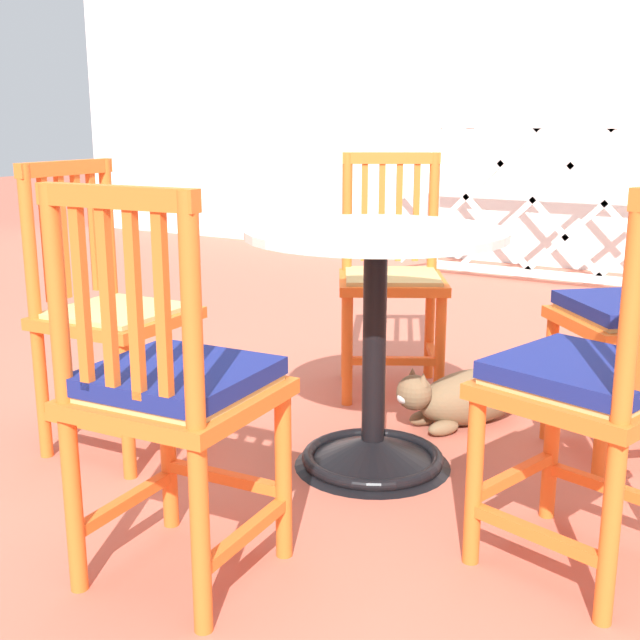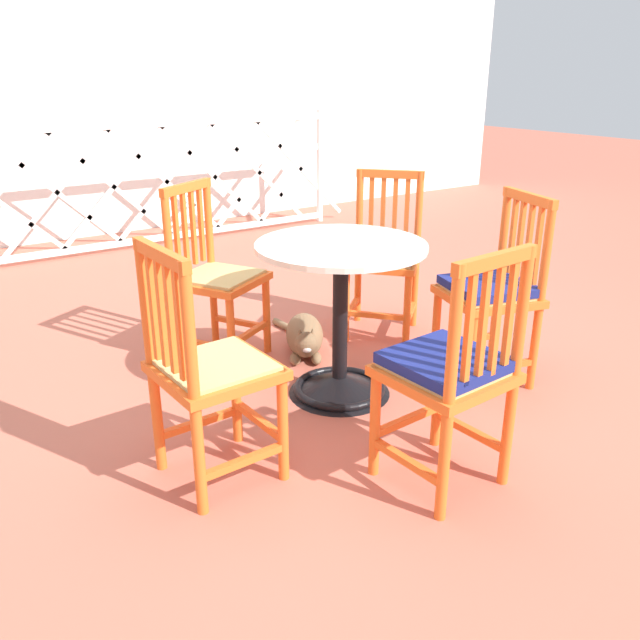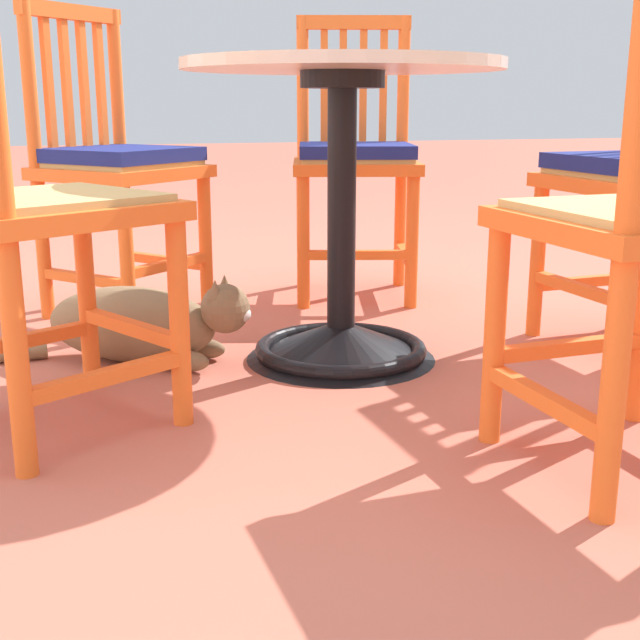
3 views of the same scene
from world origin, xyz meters
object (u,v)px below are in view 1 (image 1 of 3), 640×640
(orange_chair_at_corner, at_px, (172,394))
(orange_chair_near_fence, at_px, (638,317))
(tabby_cat, at_px, (464,398))
(cafe_table, at_px, (374,377))
(orange_chair_tucked_in, at_px, (110,316))
(orange_chair_by_planter, at_px, (391,280))
(orange_chair_facing_out, at_px, (594,388))

(orange_chair_at_corner, height_order, orange_chair_near_fence, same)
(tabby_cat, bearing_deg, orange_chair_at_corner, -99.34)
(orange_chair_near_fence, bearing_deg, cafe_table, -142.96)
(orange_chair_tucked_in, height_order, orange_chair_by_planter, same)
(cafe_table, xyz_separation_m, orange_chair_tucked_in, (-0.79, -0.29, 0.15))
(orange_chair_near_fence, xyz_separation_m, orange_chair_by_planter, (-0.94, 0.21, -0.01))
(orange_chair_at_corner, bearing_deg, orange_chair_by_planter, 97.23)
(orange_chair_tucked_in, bearing_deg, orange_chair_at_corner, -36.18)
(orange_chair_tucked_in, bearing_deg, orange_chair_by_planter, 63.21)
(cafe_table, bearing_deg, tabby_cat, 76.83)
(orange_chair_at_corner, relative_size, tabby_cat, 1.28)
(orange_chair_at_corner, height_order, tabby_cat, orange_chair_at_corner)
(orange_chair_by_planter, relative_size, tabby_cat, 1.28)
(orange_chair_tucked_in, bearing_deg, cafe_table, 20.05)
(orange_chair_at_corner, distance_m, tabby_cat, 1.33)
(orange_chair_tucked_in, relative_size, orange_chair_near_fence, 1.00)
(orange_chair_near_fence, bearing_deg, orange_chair_facing_out, -87.05)
(orange_chair_tucked_in, distance_m, orange_chair_by_planter, 1.11)
(cafe_table, height_order, tabby_cat, cafe_table)
(orange_chair_tucked_in, bearing_deg, tabby_cat, 40.39)
(orange_chair_facing_out, bearing_deg, tabby_cat, 127.81)
(orange_chair_tucked_in, xyz_separation_m, tabby_cat, (0.90, 0.76, -0.34))
(cafe_table, xyz_separation_m, orange_chair_at_corner, (-0.10, -0.79, 0.16))
(orange_chair_near_fence, xyz_separation_m, tabby_cat, (-0.54, -0.02, -0.35))
(orange_chair_tucked_in, height_order, orange_chair_facing_out, same)
(orange_chair_facing_out, bearing_deg, orange_chair_near_fence, 92.95)
(orange_chair_at_corner, height_order, orange_chair_facing_out, same)
(orange_chair_tucked_in, relative_size, orange_chair_facing_out, 1.00)
(cafe_table, distance_m, orange_chair_facing_out, 0.76)
(cafe_table, relative_size, orange_chair_near_fence, 0.83)
(orange_chair_tucked_in, distance_m, orange_chair_at_corner, 0.85)
(orange_chair_tucked_in, xyz_separation_m, orange_chair_by_planter, (0.50, 0.99, 0.00))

